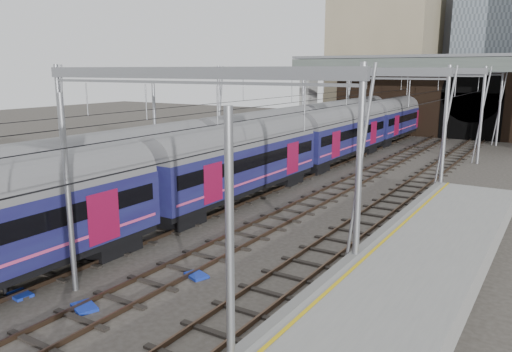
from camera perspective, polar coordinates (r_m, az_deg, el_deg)
The scene contains 11 objects.
ground at distance 18.42m, azimuth -24.92°, elevation -13.96°, with size 160.00×160.00×0.00m, color #38332D.
tracks at distance 28.70m, azimuth 0.87°, elevation -3.52°, with size 14.40×80.00×0.22m.
overhead_line at distance 33.38m, azimuth 6.78°, elevation 9.99°, with size 16.80×80.00×8.00m.
retaining_wall at distance 62.03m, azimuth 20.24°, elevation 8.20°, with size 28.00×2.75×9.00m.
overbridge at distance 56.49m, azimuth 17.75°, elevation 11.05°, with size 28.00×3.00×9.25m.
city_skyline at distance 80.51m, azimuth 24.84°, elevation 17.70°, with size 37.50×27.50×60.00m.
train_main at distance 36.17m, azimuth 4.92°, elevation 3.61°, with size 2.72×62.89×4.70m.
train_second at distance 45.90m, azimuth 5.62°, elevation 5.35°, with size 2.65×61.35×4.61m.
equip_cover_a at distance 19.68m, azimuth -25.35°, elevation -12.15°, with size 0.85×0.60×0.10m, color #1731AC.
equip_cover_b at distance 17.94m, azimuth -19.02°, elevation -13.99°, with size 0.92×0.65×0.11m, color #1731AC.
equip_cover_c at distance 19.52m, azimuth -6.82°, elevation -11.20°, with size 0.88×0.62×0.10m, color #1731AC.
Camera 1 is at (14.31, -8.64, 7.74)m, focal length 35.00 mm.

